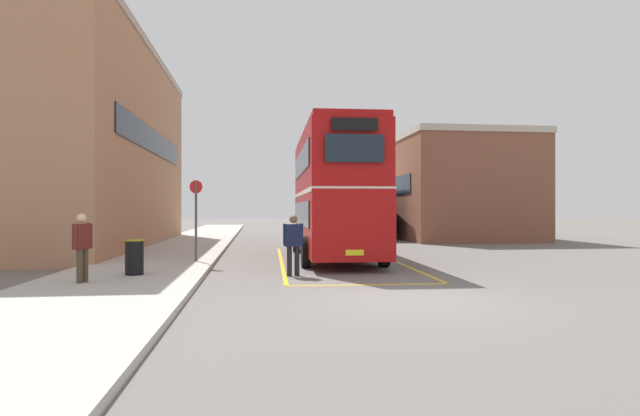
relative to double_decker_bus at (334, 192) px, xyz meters
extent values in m
plane|color=#66605B|center=(0.21, 5.50, -2.51)|extent=(135.60, 135.60, 0.00)
cube|color=#B2ADA3|center=(-6.29, 7.90, -2.44)|extent=(4.00, 57.60, 0.14)
cube|color=#AD7A56|center=(-10.94, 6.76, 2.16)|extent=(6.09, 18.47, 9.34)
cube|color=#19232D|center=(-7.86, 6.76, 2.63)|extent=(0.06, 14.04, 1.10)
cube|color=#A89E8E|center=(-10.94, 6.76, 7.01)|extent=(6.21, 18.59, 0.36)
cube|color=brown|center=(9.50, 14.24, 0.50)|extent=(7.59, 14.45, 6.03)
cube|color=#232D38|center=(5.68, 14.24, 0.80)|extent=(0.06, 10.98, 1.10)
cube|color=#BCB29E|center=(9.50, 14.24, 3.70)|extent=(7.71, 14.57, 0.36)
cylinder|color=black|center=(-1.18, 3.01, -2.01)|extent=(0.31, 1.01, 1.00)
cylinder|color=black|center=(1.33, 2.95, -2.01)|extent=(0.31, 1.01, 1.00)
cylinder|color=black|center=(-1.33, -2.95, -2.01)|extent=(0.31, 1.01, 1.00)
cylinder|color=black|center=(1.18, -3.01, -2.01)|extent=(0.31, 1.01, 1.00)
cube|color=#A80F0F|center=(0.00, 0.00, -1.11)|extent=(2.67, 9.66, 2.10)
cube|color=#A80F0F|center=(0.00, 0.00, 0.99)|extent=(2.67, 9.47, 2.10)
cube|color=#A80F0F|center=(0.00, 0.00, 2.14)|extent=(2.57, 9.37, 0.20)
cube|color=white|center=(0.00, 0.00, -0.06)|extent=(2.70, 9.57, 0.14)
cube|color=#19232D|center=(-1.24, 0.03, -0.81)|extent=(0.23, 7.88, 0.84)
cube|color=#19232D|center=(-1.24, 0.03, 1.09)|extent=(0.23, 7.88, 0.84)
cube|color=#19232D|center=(1.24, -0.03, -0.81)|extent=(0.23, 7.88, 0.84)
cube|color=#19232D|center=(1.24, -0.03, 1.09)|extent=(0.23, 7.88, 0.84)
cube|color=#19232D|center=(-0.12, -4.82, 1.09)|extent=(1.70, 0.08, 0.80)
cube|color=black|center=(-0.12, -4.82, 1.77)|extent=(1.34, 0.07, 0.36)
cube|color=#19232D|center=(0.12, 4.82, -0.71)|extent=(1.95, 0.09, 1.00)
cube|color=yellow|center=(-0.12, -4.82, -1.88)|extent=(0.52, 0.04, 0.16)
cylinder|color=black|center=(3.09, 16.60, -2.05)|extent=(0.33, 0.94, 0.92)
cylinder|color=black|center=(5.65, 16.39, -2.05)|extent=(0.33, 0.94, 0.92)
cylinder|color=black|center=(2.66, 11.36, -2.05)|extent=(0.33, 0.94, 0.92)
cylinder|color=black|center=(5.23, 11.15, -2.05)|extent=(0.33, 0.94, 0.92)
cube|color=navy|center=(4.16, 13.87, -0.91)|extent=(3.19, 8.93, 2.60)
cube|color=silver|center=(4.16, 13.87, 0.45)|extent=(3.02, 8.56, 0.12)
cube|color=#19232D|center=(2.90, 13.98, -0.56)|extent=(0.60, 6.98, 0.96)
cube|color=#19232D|center=(5.42, 13.77, -0.56)|extent=(0.60, 6.98, 0.96)
cube|color=#19232D|center=(4.52, 18.26, -0.61)|extent=(1.99, 0.20, 1.10)
cylinder|color=black|center=(-1.77, -4.87, -2.10)|extent=(0.14, 0.14, 0.83)
cylinder|color=black|center=(-1.98, -4.90, -2.10)|extent=(0.14, 0.14, 0.83)
cube|color=#141938|center=(-1.87, -4.88, -1.37)|extent=(0.51, 0.29, 0.62)
cylinder|color=#141938|center=(-1.64, -4.85, -1.34)|extent=(0.09, 0.09, 0.59)
cylinder|color=#141938|center=(-2.11, -4.92, -1.34)|extent=(0.09, 0.09, 0.59)
sphere|color=brown|center=(-1.87, -4.90, -0.92)|extent=(0.22, 0.22, 0.22)
cylinder|color=#473828|center=(-6.99, -6.59, -1.98)|extent=(0.14, 0.14, 0.79)
cylinder|color=#473828|center=(-6.93, -6.39, -1.98)|extent=(0.14, 0.14, 0.79)
cube|color=#591E19|center=(-6.96, -6.49, -1.28)|extent=(0.35, 0.51, 0.59)
cylinder|color=#591E19|center=(-7.02, -6.71, -1.26)|extent=(0.09, 0.09, 0.56)
cylinder|color=#591E19|center=(-6.89, -6.27, -1.26)|extent=(0.09, 0.09, 0.56)
sphere|color=beige|center=(-6.98, -6.49, -0.85)|extent=(0.21, 0.21, 0.21)
cylinder|color=black|center=(-6.08, -5.17, -1.93)|extent=(0.47, 0.47, 0.89)
cylinder|color=olive|center=(-6.08, -5.17, -1.46)|extent=(0.50, 0.50, 0.04)
cylinder|color=#4C4C51|center=(-4.88, -1.80, -1.05)|extent=(0.08, 0.08, 2.64)
cylinder|color=red|center=(-4.88, -1.80, 0.09)|extent=(0.43, 0.16, 0.44)
cube|color=gold|center=(-2.02, -0.91, -2.51)|extent=(0.41, 11.61, 0.01)
cube|color=gold|center=(2.02, -1.01, -2.51)|extent=(0.41, 11.61, 0.01)
cube|color=gold|center=(-0.15, -6.76, -2.51)|extent=(4.15, 0.22, 0.01)
camera|label=1|loc=(-2.88, -19.14, -0.63)|focal=28.78mm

